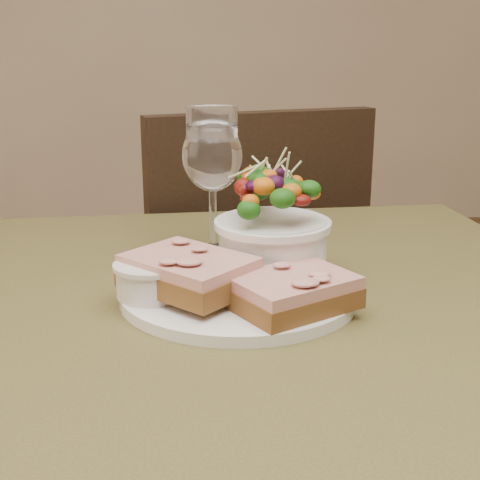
{
  "coord_description": "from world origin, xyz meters",
  "views": [
    {
      "loc": [
        -0.09,
        -0.65,
        1.02
      ],
      "look_at": [
        0.0,
        0.04,
        0.81
      ],
      "focal_mm": 50.0,
      "sensor_mm": 36.0,
      "label": 1
    }
  ],
  "objects": [
    {
      "name": "cafe_table",
      "position": [
        0.0,
        0.0,
        0.65
      ],
      "size": [
        0.8,
        0.8,
        0.75
      ],
      "color": "#423E1C",
      "rests_on": "ground"
    },
    {
      "name": "salad_bowl",
      "position": [
        0.04,
        0.07,
        0.82
      ],
      "size": [
        0.12,
        0.12,
        0.13
      ],
      "color": "white",
      "rests_on": "dinner_plate"
    },
    {
      "name": "garnish",
      "position": [
        -0.07,
        0.09,
        0.77
      ],
      "size": [
        0.05,
        0.04,
        0.02
      ],
      "color": "#0C390A",
      "rests_on": "dinner_plate"
    },
    {
      "name": "wine_glass",
      "position": [
        -0.01,
        0.18,
        0.87
      ],
      "size": [
        0.08,
        0.08,
        0.18
      ],
      "color": "white",
      "rests_on": "cafe_table"
    },
    {
      "name": "sandwich_back",
      "position": [
        -0.06,
        0.01,
        0.79
      ],
      "size": [
        0.15,
        0.16,
        0.03
      ],
      "rotation": [
        0.0,
        0.0,
        -0.83
      ],
      "color": "#432A12",
      "rests_on": "dinner_plate"
    },
    {
      "name": "chair_far",
      "position": [
        0.07,
        0.66,
        0.29
      ],
      "size": [
        0.5,
        0.5,
        0.9
      ],
      "rotation": [
        0.0,
        0.0,
        3.37
      ],
      "color": "black",
      "rests_on": "ground"
    },
    {
      "name": "sandwich_front",
      "position": [
        0.04,
        -0.04,
        0.78
      ],
      "size": [
        0.14,
        0.13,
        0.03
      ],
      "rotation": [
        0.0,
        0.0,
        0.46
      ],
      "color": "#432A12",
      "rests_on": "dinner_plate"
    },
    {
      "name": "dinner_plate",
      "position": [
        -0.0,
        0.02,
        0.76
      ],
      "size": [
        0.26,
        0.26,
        0.01
      ],
      "primitive_type": "cylinder",
      "color": "white",
      "rests_on": "cafe_table"
    },
    {
      "name": "ramekin",
      "position": [
        -0.09,
        0.01,
        0.78
      ],
      "size": [
        0.07,
        0.07,
        0.04
      ],
      "color": "silver",
      "rests_on": "dinner_plate"
    }
  ]
}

